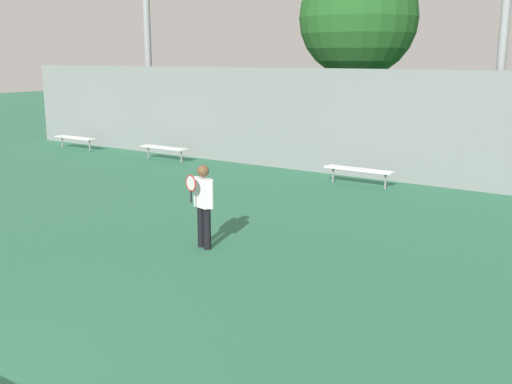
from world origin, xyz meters
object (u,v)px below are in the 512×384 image
at_px(light_pole_far_right, 147,17).
at_px(bench_courtside_far, 75,138).
at_px(bench_by_gate, 164,148).
at_px(tree_green_tall, 358,19).
at_px(bench_adjacent_court, 359,170).
at_px(tennis_player, 203,201).

bearing_deg(light_pole_far_right, bench_courtside_far, -137.99).
bearing_deg(bench_by_gate, tree_green_tall, 54.45).
xyz_separation_m(bench_adjacent_court, bench_by_gate, (-7.43, 0.00, -0.00)).
bearing_deg(tennis_player, light_pole_far_right, 153.62).
xyz_separation_m(bench_adjacent_court, tree_green_tall, (-3.04, 6.15, 4.54)).
xyz_separation_m(tennis_player, bench_by_gate, (-7.42, 6.91, -0.47)).
height_order(tennis_player, bench_courtside_far, tennis_player).
bearing_deg(tree_green_tall, bench_by_gate, -125.55).
distance_m(bench_courtside_far, tree_green_tall, 11.91).
relative_size(bench_courtside_far, light_pole_far_right, 0.23).
bearing_deg(tennis_player, bench_adjacent_court, 105.29).
bearing_deg(bench_courtside_far, tennis_player, -29.62).
height_order(bench_adjacent_court, bench_by_gate, same).
bearing_deg(bench_by_gate, bench_courtside_far, 180.00).
bearing_deg(bench_courtside_far, bench_adjacent_court, 0.00).
bearing_deg(bench_by_gate, tennis_player, -42.97).
bearing_deg(bench_adjacent_court, light_pole_far_right, 168.77).
bearing_deg(tree_green_tall, tennis_player, -76.95).
bearing_deg(bench_adjacent_court, bench_courtside_far, 180.00).
relative_size(tennis_player, tree_green_tall, 0.22).
height_order(tennis_player, tree_green_tall, tree_green_tall).
height_order(bench_adjacent_court, tree_green_tall, tree_green_tall).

